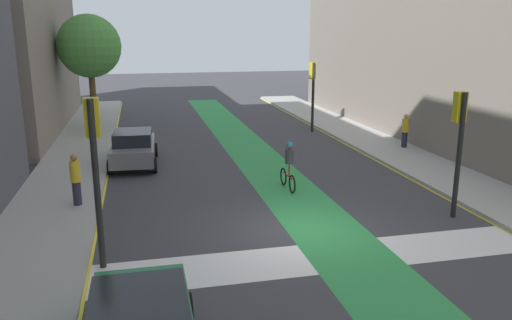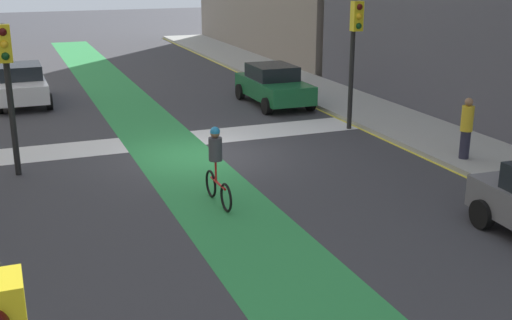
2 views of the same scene
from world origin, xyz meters
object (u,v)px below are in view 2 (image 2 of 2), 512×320
at_px(car_green_left_near, 273,85).
at_px(traffic_signal_near_left, 355,41).
at_px(cyclist_in_lane, 217,164).
at_px(pedestrian_sidewalk_left_a, 466,128).
at_px(car_white_right_near, 21,84).
at_px(traffic_signal_near_right, 7,71).

bearing_deg(car_green_left_near, traffic_signal_near_left, 101.30).
distance_m(cyclist_in_lane, pedestrian_sidewalk_left_a, 7.52).
distance_m(traffic_signal_near_left, car_green_left_near, 5.21).
distance_m(car_green_left_near, car_white_right_near, 10.06).
bearing_deg(traffic_signal_near_left, car_green_left_near, -78.70).
height_order(car_green_left_near, cyclist_in_lane, cyclist_in_lane).
height_order(traffic_signal_near_right, traffic_signal_near_left, traffic_signal_near_left).
relative_size(traffic_signal_near_left, car_green_left_near, 1.02).
height_order(traffic_signal_near_right, cyclist_in_lane, traffic_signal_near_right).
relative_size(car_green_left_near, car_white_right_near, 1.00).
height_order(cyclist_in_lane, pedestrian_sidewalk_left_a, pedestrian_sidewalk_left_a).
relative_size(car_white_right_near, pedestrian_sidewalk_left_a, 2.41).
xyz_separation_m(traffic_signal_near_right, cyclist_in_lane, (-4.34, 3.86, -1.85)).
bearing_deg(pedestrian_sidewalk_left_a, traffic_signal_near_right, -16.00).
relative_size(traffic_signal_near_right, car_white_right_near, 0.95).
distance_m(traffic_signal_near_left, cyclist_in_lane, 8.41).
height_order(traffic_signal_near_left, pedestrian_sidewalk_left_a, traffic_signal_near_left).
bearing_deg(cyclist_in_lane, pedestrian_sidewalk_left_a, -176.50).
xyz_separation_m(car_green_left_near, car_white_right_near, (9.32, -3.79, 0.00)).
bearing_deg(car_green_left_near, pedestrian_sidewalk_left_a, 102.30).
bearing_deg(cyclist_in_lane, traffic_signal_near_right, -41.63).
bearing_deg(car_white_right_near, traffic_signal_near_left, 140.60).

